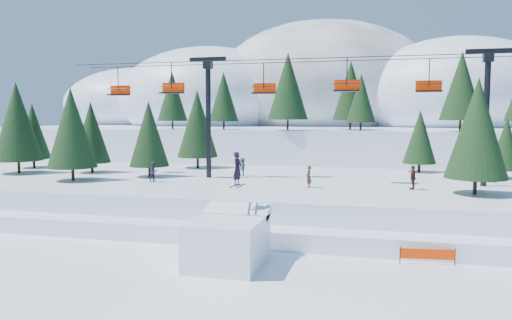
% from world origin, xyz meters
% --- Properties ---
extents(ground, '(160.00, 160.00, 0.00)m').
position_xyz_m(ground, '(0.00, 0.00, 0.00)').
color(ground, white).
rests_on(ground, ground).
extents(mid_shelf, '(70.00, 22.00, 2.50)m').
position_xyz_m(mid_shelf, '(0.00, 18.00, 1.25)').
color(mid_shelf, white).
rests_on(mid_shelf, ground).
extents(berm, '(70.00, 6.00, 1.10)m').
position_xyz_m(berm, '(0.00, 8.00, 0.55)').
color(berm, white).
rests_on(berm, ground).
extents(mountain_ridge, '(119.00, 60.75, 26.46)m').
position_xyz_m(mountain_ridge, '(-5.08, 73.35, 9.64)').
color(mountain_ridge, white).
rests_on(mountain_ridge, ground).
extents(jump_kicker, '(3.61, 4.92, 5.86)m').
position_xyz_m(jump_kicker, '(-2.27, 1.97, 1.35)').
color(jump_kicker, white).
rests_on(jump_kicker, ground).
extents(chairlift, '(46.00, 3.21, 10.28)m').
position_xyz_m(chairlift, '(1.13, 18.05, 9.32)').
color(chairlift, black).
rests_on(chairlift, mid_shelf).
extents(conifer_stand, '(63.17, 17.13, 8.57)m').
position_xyz_m(conifer_stand, '(1.63, 18.48, 6.83)').
color(conifer_stand, black).
rests_on(conifer_stand, mid_shelf).
extents(distant_skiers, '(29.88, 8.24, 1.76)m').
position_xyz_m(distant_skiers, '(0.53, 17.23, 3.33)').
color(distant_skiers, '#2A3150').
rests_on(distant_skiers, mid_shelf).
extents(banner_near, '(2.84, 0.40, 0.90)m').
position_xyz_m(banner_near, '(7.90, 4.56, 0.54)').
color(banner_near, black).
rests_on(banner_near, ground).
extents(banner_far, '(2.86, 0.18, 0.90)m').
position_xyz_m(banner_far, '(8.91, 6.77, 0.54)').
color(banner_far, black).
rests_on(banner_far, ground).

